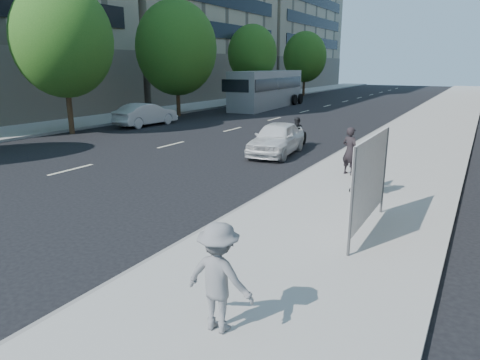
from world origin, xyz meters
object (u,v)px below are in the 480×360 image
Objects in this scene: pedestrian_woman at (350,151)px; protest_banner at (370,178)px; motorcycle at (298,134)px; jogger at (219,277)px; white_sedan_near at (277,138)px; bus at (268,89)px; white_sedan_mid at (146,114)px; seated_protester at (370,169)px.

protest_banner is (1.82, -5.01, 0.42)m from pedestrian_woman.
jogger is at bearing -77.15° from motorcycle.
white_sedan_near is at bearing -69.31° from jogger.
bus reaches higher than motorcycle.
pedestrian_woman is at bearing -61.77° from bus.
motorcycle is (-4.71, 14.46, -0.32)m from jogger.
white_sedan_mid is at bearing -1.34° from pedestrian_woman.
bus is at bearing -90.07° from white_sedan_mid.
seated_protester is 6.81m from white_sedan_near.
motorcycle is at bearing -27.90° from pedestrian_woman.
white_sedan_mid is at bearing 145.30° from protest_banner.
protest_banner reaches higher than pedestrian_woman.
white_sedan_mid is (-11.29, 4.22, 0.01)m from white_sedan_near.
white_sedan_mid is (-15.25, 6.80, -0.25)m from pedestrian_woman.
white_sedan_near is (-3.96, 2.58, -0.27)m from pedestrian_woman.
white_sedan_near is 2.03× the size of motorcycle.
protest_banner is at bearing -101.42° from jogger.
jogger is at bearing 139.36° from white_sedan_mid.
protest_banner is 9.57m from white_sedan_near.
motorcycle is at bearing 126.99° from seated_protester.
seated_protester reaches higher than white_sedan_mid.
white_sedan_near is at bearing -10.40° from pedestrian_woman.
seated_protester is 0.79× the size of pedestrian_woman.
seated_protester reaches higher than white_sedan_near.
jogger is 0.39× the size of white_sedan_near.
jogger is 15.21m from motorcycle.
pedestrian_woman is (-1.14, 1.93, 0.10)m from seated_protester.
bus reaches higher than protest_banner.
white_sedan_near is (-5.78, 7.60, -0.69)m from protest_banner.
seated_protester is 3.21m from protest_banner.
jogger is 23.19m from white_sedan_mid.
seated_protester is 8.21m from motorcycle.
pedestrian_woman is at bearing -39.71° from white_sedan_near.
jogger is 0.37× the size of white_sedan_mid.
bus is (-14.76, 31.75, 0.68)m from jogger.
white_sedan_mid is 11.65m from motorcycle.
white_sedan_mid is at bearing 164.05° from motorcycle.
white_sedan_mid is (-16.38, 8.73, -0.15)m from seated_protester.
pedestrian_woman is 0.14× the size of bus.
pedestrian_woman is (-0.91, 9.83, 0.02)m from jogger.
white_sedan_near is at bearing 164.69° from white_sedan_mid.
protest_banner is (0.91, 4.81, 0.44)m from jogger.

